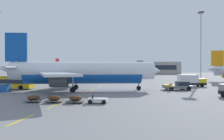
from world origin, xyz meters
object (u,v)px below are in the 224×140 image
at_px(airliner_mid_left, 65,71).
at_px(apron_shuttle_bus, 8,81).
at_px(pushback_tug, 178,86).
at_px(uld_cargo_container, 5,88).
at_px(fuel_service_truck, 191,80).
at_px(apron_light_mast_far, 201,38).
at_px(airliner_foreground, 81,72).
at_px(ground_crew_worker, 171,86).
at_px(baggage_train, 65,99).

xyz_separation_m(airliner_mid_left, apron_shuttle_bus, (15.45, -72.01, -1.68)).
distance_m(pushback_tug, uld_cargo_container, 36.60).
relative_size(fuel_service_truck, uld_cargo_container, 4.06).
height_order(airliner_mid_left, fuel_service_truck, airliner_mid_left).
relative_size(apron_shuttle_bus, uld_cargo_container, 6.74).
relative_size(fuel_service_truck, apron_light_mast_far, 0.27).
xyz_separation_m(airliner_foreground, uld_cargo_container, (-14.55, -4.40, -3.15)).
relative_size(airliner_mid_left, apron_shuttle_bus, 2.49).
height_order(uld_cargo_container, apron_light_mast_far, apron_light_mast_far).
distance_m(airliner_foreground, apron_shuttle_bus, 18.23).
bearing_deg(ground_crew_worker, airliner_foreground, -173.98).
bearing_deg(uld_cargo_container, apron_light_mast_far, 40.61).
xyz_separation_m(apron_shuttle_bus, uld_cargo_container, (3.52, -5.42, -0.95)).
xyz_separation_m(pushback_tug, baggage_train, (-18.75, -18.70, -0.37)).
bearing_deg(airliner_mid_left, fuel_service_truck, -45.22).
bearing_deg(ground_crew_worker, fuel_service_truck, 58.83).
bearing_deg(apron_light_mast_far, pushback_tug, -113.83).
bearing_deg(fuel_service_truck, pushback_tug, -118.96).
bearing_deg(apron_light_mast_far, airliner_foreground, -132.77).
xyz_separation_m(ground_crew_worker, apron_light_mast_far, (17.23, 37.03, 15.63)).
bearing_deg(airliner_foreground, pushback_tug, 12.53).
bearing_deg(airliner_mid_left, ground_crew_worker, -53.60).
bearing_deg(apron_shuttle_bus, fuel_service_truck, 15.70).
bearing_deg(fuel_service_truck, apron_shuttle_bus, -164.30).
xyz_separation_m(airliner_foreground, apron_light_mast_far, (36.09, 39.01, 12.68)).
bearing_deg(ground_crew_worker, apron_shuttle_bus, -178.50).
bearing_deg(airliner_mid_left, pushback_tug, -51.48).
bearing_deg(baggage_train, pushback_tug, 44.93).
bearing_deg(airliner_foreground, apron_light_mast_far, 47.23).
height_order(apron_shuttle_bus, fuel_service_truck, fuel_service_truck).
distance_m(baggage_train, apron_light_mast_far, 65.01).
bearing_deg(pushback_tug, ground_crew_worker, -127.72).
bearing_deg(pushback_tug, apron_light_mast_far, 66.17).
bearing_deg(pushback_tug, baggage_train, -135.07).
bearing_deg(baggage_train, ground_crew_worker, 43.86).
xyz_separation_m(fuel_service_truck, apron_light_mast_far, (10.37, 25.68, 14.98)).
bearing_deg(apron_light_mast_far, fuel_service_truck, -111.99).
relative_size(pushback_tug, ground_crew_worker, 3.69).
relative_size(airliner_foreground, airliner_mid_left, 1.15).
bearing_deg(fuel_service_truck, airliner_mid_left, 134.78).
distance_m(airliner_mid_left, baggage_train, 94.15).
relative_size(uld_cargo_container, apron_light_mast_far, 0.07).
bearing_deg(pushback_tug, apron_shuttle_bus, -174.69).
distance_m(baggage_train, ground_crew_worker, 23.16).
distance_m(pushback_tug, airliner_mid_left, 87.44).
bearing_deg(airliner_foreground, apron_shuttle_bus, 176.77).
xyz_separation_m(airliner_foreground, airliner_mid_left, (-33.53, 73.03, -0.52)).
relative_size(airliner_foreground, apron_light_mast_far, 1.28).
bearing_deg(ground_crew_worker, apron_light_mast_far, 65.04).
distance_m(airliner_foreground, baggage_train, 14.63).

